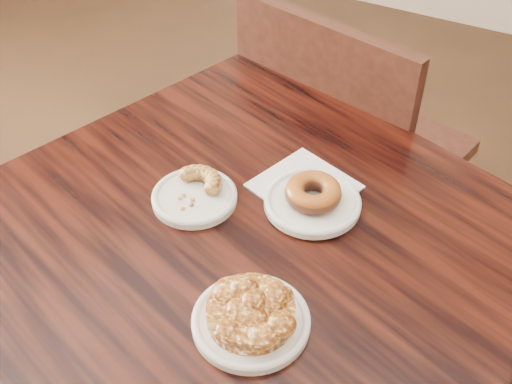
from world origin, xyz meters
The scene contains 9 objects.
cafe_table centered at (0.04, 0.08, 0.38)m, with size 0.88×0.88×0.75m, color black.
chair_far centered at (0.02, 0.75, 0.45)m, with size 0.49×0.49×0.90m, color black, non-canonical shape.
napkin centered at (0.08, 0.24, 0.75)m, with size 0.15×0.15×0.00m, color white.
plate_donut centered at (0.11, 0.20, 0.76)m, with size 0.17×0.17×0.01m, color white.
plate_cruller centered at (-0.07, 0.12, 0.76)m, with size 0.15×0.15×0.01m, color white.
plate_fritter centered at (0.14, -0.07, 0.76)m, with size 0.17×0.17×0.01m, color white.
glazed_donut centered at (0.11, 0.20, 0.78)m, with size 0.10×0.10×0.03m, color #8F5114.
apple_fritter centered at (0.14, -0.07, 0.78)m, with size 0.17×0.17×0.04m, color #471F07, non-canonical shape.
cruller_fragment centered at (-0.07, 0.12, 0.78)m, with size 0.10×0.10×0.03m, color #5C2912, non-canonical shape.
Camera 1 is at (0.40, -0.55, 1.50)m, focal length 45.00 mm.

